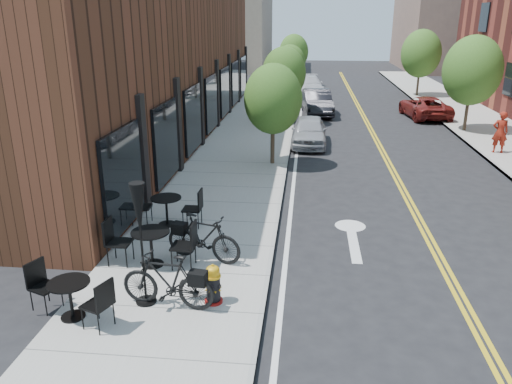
{
  "coord_description": "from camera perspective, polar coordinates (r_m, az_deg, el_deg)",
  "views": [
    {
      "loc": [
        0.7,
        -9.74,
        5.51
      ],
      "look_at": [
        -0.62,
        3.02,
        1.0
      ],
      "focal_mm": 35.0,
      "sensor_mm": 36.0,
      "label": 1
    }
  ],
  "objects": [
    {
      "name": "bg_building_left",
      "position": [
        58.39,
        -2.79,
        18.84
      ],
      "size": [
        8.0,
        14.0,
        10.0
      ],
      "primitive_type": "cube",
      "color": "#726656",
      "rests_on": "ground"
    },
    {
      "name": "tree_far_c",
      "position": [
        38.63,
        18.34,
        14.79
      ],
      "size": [
        2.8,
        2.8,
        4.62
      ],
      "color": "#382B1E",
      "rests_on": "sidewalk_far"
    },
    {
      "name": "building_near",
      "position": [
        24.89,
        -11.27,
        14.37
      ],
      "size": [
        5.0,
        28.0,
        7.0
      ],
      "primitive_type": "cube",
      "color": "#3F2214",
      "rests_on": "ground"
    },
    {
      "name": "tree_near_b",
      "position": [
        26.92,
        3.21,
        13.37
      ],
      "size": [
        2.3,
        2.3,
        3.98
      ],
      "color": "#382B1E",
      "rests_on": "sidewalk_near"
    },
    {
      "name": "parked_car_a",
      "position": [
        22.79,
        6.08,
        6.94
      ],
      "size": [
        1.58,
        3.83,
        1.3
      ],
      "primitive_type": "imported",
      "rotation": [
        0.0,
        0.0,
        -0.01
      ],
      "color": "#9D9EA5",
      "rests_on": "ground"
    },
    {
      "name": "tree_near_a",
      "position": [
        19.01,
        1.96,
        10.56
      ],
      "size": [
        2.2,
        2.2,
        3.81
      ],
      "color": "#382B1E",
      "rests_on": "sidewalk_near"
    },
    {
      "name": "ground",
      "position": [
        11.21,
        1.59,
        -10.08
      ],
      "size": [
        120.0,
        120.0,
        0.0
      ],
      "primitive_type": "plane",
      "color": "black",
      "rests_on": "ground"
    },
    {
      "name": "bistro_set_a",
      "position": [
        10.13,
        -20.48,
        -10.91
      ],
      "size": [
        1.84,
        1.09,
        0.98
      ],
      "rotation": [
        0.0,
        0.0,
        -0.38
      ],
      "color": "black",
      "rests_on": "sidewalk_near"
    },
    {
      "name": "bg_building_right",
      "position": [
        61.67,
        21.46,
        18.57
      ],
      "size": [
        10.0,
        16.0,
        12.0
      ],
      "primitive_type": "cube",
      "color": "brown",
      "rests_on": "ground"
    },
    {
      "name": "fire_hydrant",
      "position": [
        10.06,
        -4.92,
        -10.48
      ],
      "size": [
        0.46,
        0.46,
        0.83
      ],
      "rotation": [
        0.0,
        0.0,
        -0.31
      ],
      "color": "maroon",
      "rests_on": "sidewalk_near"
    },
    {
      "name": "parked_car_c",
      "position": [
        39.07,
        6.16,
        12.1
      ],
      "size": [
        2.22,
        4.61,
        1.29
      ],
      "primitive_type": "imported",
      "rotation": [
        0.0,
        0.0,
        0.09
      ],
      "color": "silver",
      "rests_on": "ground"
    },
    {
      "name": "bistro_set_b",
      "position": [
        11.61,
        -11.9,
        -5.73
      ],
      "size": [
        2.02,
        0.89,
        1.09
      ],
      "rotation": [
        0.0,
        0.0,
        -0.02
      ],
      "color": "black",
      "rests_on": "sidewalk_near"
    },
    {
      "name": "tree_near_d",
      "position": [
        42.85,
        4.34,
        15.67
      ],
      "size": [
        2.4,
        2.4,
        4.11
      ],
      "color": "#382B1E",
      "rests_on": "sidewalk_near"
    },
    {
      "name": "bistro_set_c",
      "position": [
        13.75,
        -10.2,
        -1.69
      ],
      "size": [
        1.91,
        0.84,
        1.04
      ],
      "rotation": [
        0.0,
        0.0,
        -0.01
      ],
      "color": "black",
      "rests_on": "sidewalk_near"
    },
    {
      "name": "bicycle_right",
      "position": [
        11.64,
        -6.04,
        -5.23
      ],
      "size": [
        1.96,
        1.06,
        1.13
      ],
      "primitive_type": "imported",
      "rotation": [
        0.0,
        0.0,
        1.28
      ],
      "color": "black",
      "rests_on": "sidewalk_near"
    },
    {
      "name": "sidewalk_near",
      "position": [
        20.65,
        -1.81,
        4.05
      ],
      "size": [
        4.0,
        70.0,
        0.12
      ],
      "primitive_type": "cube",
      "color": "#9E9B93",
      "rests_on": "ground"
    },
    {
      "name": "bicycle_left",
      "position": [
        9.95,
        -10.08,
        -9.96
      ],
      "size": [
        1.94,
        0.77,
        1.14
      ],
      "primitive_type": "imported",
      "rotation": [
        0.0,
        0.0,
        -1.7
      ],
      "color": "black",
      "rests_on": "sidewalk_near"
    },
    {
      "name": "parked_car_far",
      "position": [
        30.69,
        18.7,
        9.19
      ],
      "size": [
        2.54,
        4.66,
        1.24
      ],
      "primitive_type": "imported",
      "rotation": [
        0.0,
        0.0,
        3.25
      ],
      "color": "maroon",
      "rests_on": "ground"
    },
    {
      "name": "tree_far_b",
      "position": [
        27.03,
        23.49,
        12.61
      ],
      "size": [
        2.8,
        2.8,
        4.62
      ],
      "color": "#382B1E",
      "rests_on": "sidewalk_far"
    },
    {
      "name": "pedestrian",
      "position": [
        23.22,
        26.12,
        6.16
      ],
      "size": [
        0.67,
        0.47,
        1.74
      ],
      "primitive_type": "imported",
      "rotation": [
        0.0,
        0.0,
        3.05
      ],
      "color": "maroon",
      "rests_on": "sidewalk_far"
    },
    {
      "name": "patio_umbrella",
      "position": [
        9.65,
        -13.18,
        -2.99
      ],
      "size": [
        0.41,
        0.41,
        2.51
      ],
      "color": "black",
      "rests_on": "sidewalk_near"
    },
    {
      "name": "parked_car_b",
      "position": [
        30.3,
        6.97,
        10.14
      ],
      "size": [
        2.01,
        4.57,
        1.46
      ],
      "primitive_type": "imported",
      "rotation": [
        0.0,
        0.0,
        0.11
      ],
      "color": "black",
      "rests_on": "ground"
    },
    {
      "name": "tree_near_c",
      "position": [
        34.89,
        3.89,
        14.42
      ],
      "size": [
        2.1,
        2.1,
        3.67
      ],
      "color": "#382B1E",
      "rests_on": "sidewalk_near"
    }
  ]
}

